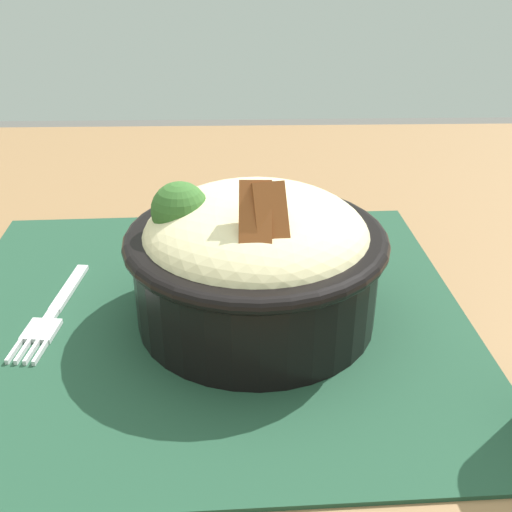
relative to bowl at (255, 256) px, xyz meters
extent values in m
cube|color=olive|center=(0.02, -0.02, -0.07)|extent=(1.27, 0.96, 0.04)
cube|color=#1E422D|center=(0.04, 0.00, -0.05)|extent=(0.39, 0.37, 0.00)
cylinder|color=black|center=(0.00, 0.00, -0.02)|extent=(0.17, 0.17, 0.07)
torus|color=black|center=(0.00, 0.00, 0.01)|extent=(0.18, 0.18, 0.01)
ellipsoid|color=beige|center=(0.00, 0.00, 0.01)|extent=(0.18, 0.18, 0.07)
sphere|color=#326026|center=(0.05, 0.00, 0.04)|extent=(0.04, 0.04, 0.04)
cylinder|color=orange|center=(-0.02, -0.03, 0.03)|extent=(0.04, 0.02, 0.01)
cylinder|color=orange|center=(0.01, 0.04, 0.03)|extent=(0.02, 0.04, 0.01)
cube|color=brown|center=(0.00, 0.04, 0.04)|extent=(0.02, 0.04, 0.05)
cube|color=brown|center=(-0.01, 0.04, 0.04)|extent=(0.03, 0.04, 0.05)
cube|color=silver|center=(0.15, -0.04, -0.05)|extent=(0.02, 0.07, 0.00)
cube|color=silver|center=(0.15, 0.00, -0.05)|extent=(0.01, 0.01, 0.00)
cube|color=silver|center=(0.15, 0.02, -0.05)|extent=(0.02, 0.03, 0.00)
cube|color=silver|center=(0.16, 0.04, -0.05)|extent=(0.00, 0.02, 0.00)
cube|color=silver|center=(0.16, 0.04, -0.05)|extent=(0.00, 0.02, 0.00)
cube|color=silver|center=(0.15, 0.04, -0.05)|extent=(0.00, 0.02, 0.00)
cube|color=silver|center=(0.14, 0.04, -0.05)|extent=(0.00, 0.02, 0.00)
camera|label=1|loc=(0.01, 0.38, 0.20)|focal=43.45mm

